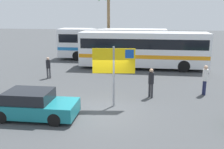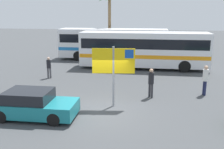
% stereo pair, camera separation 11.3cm
% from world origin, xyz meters
% --- Properties ---
extents(ground, '(120.00, 120.00, 0.00)m').
position_xyz_m(ground, '(0.00, 0.00, 0.00)').
color(ground, '#424447').
extents(bus_front_coach, '(11.02, 2.64, 3.17)m').
position_xyz_m(bus_front_coach, '(1.76, 10.67, 1.78)').
color(bus_front_coach, white).
rests_on(bus_front_coach, ground).
extents(bus_rear_coach, '(11.02, 2.64, 3.17)m').
position_xyz_m(bus_rear_coach, '(-1.51, 14.48, 1.78)').
color(bus_rear_coach, white).
rests_on(bus_rear_coach, ground).
extents(ferry_sign, '(2.19, 0.31, 3.20)m').
position_xyz_m(ferry_sign, '(0.53, 0.85, 2.33)').
color(ferry_sign, gray).
rests_on(ferry_sign, ground).
extents(car_teal, '(4.03, 1.84, 1.32)m').
position_xyz_m(car_teal, '(-3.08, -1.20, 0.64)').
color(car_teal, '#19757F').
rests_on(car_teal, ground).
extents(pedestrian_near_sign, '(0.32, 0.32, 1.61)m').
position_xyz_m(pedestrian_near_sign, '(-5.16, 6.02, 0.94)').
color(pedestrian_near_sign, '#4C4C51').
rests_on(pedestrian_near_sign, ground).
extents(pedestrian_by_bus, '(0.32, 0.32, 1.74)m').
position_xyz_m(pedestrian_by_bus, '(2.43, 2.55, 1.03)').
color(pedestrian_by_bus, '#2D2D33').
rests_on(pedestrian_by_bus, ground).
extents(pedestrian_crossing_lot, '(0.32, 0.32, 1.82)m').
position_xyz_m(pedestrian_crossing_lot, '(5.63, 3.52, 1.08)').
color(pedestrian_crossing_lot, '#1E2347').
rests_on(pedestrian_crossing_lot, ground).
extents(palm_tree_seaside, '(3.79, 3.76, 7.16)m').
position_xyz_m(palm_tree_seaside, '(-2.18, 16.69, 5.90)').
color(palm_tree_seaside, brown).
rests_on(palm_tree_seaside, ground).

